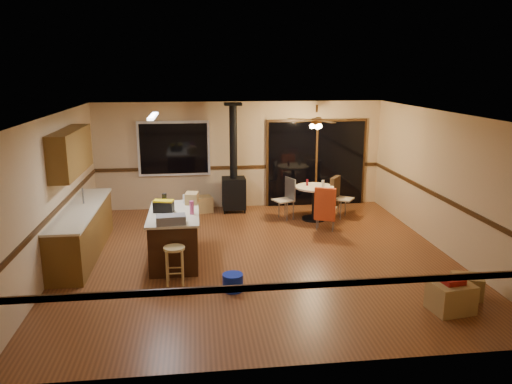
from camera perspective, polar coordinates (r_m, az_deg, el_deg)
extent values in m
plane|color=brown|center=(9.25, 0.23, -7.38)|extent=(7.00, 7.00, 0.00)
plane|color=silver|center=(8.65, 0.24, 8.89)|extent=(7.00, 7.00, 0.00)
plane|color=tan|center=(12.27, -1.82, 4.24)|extent=(7.00, 0.00, 7.00)
plane|color=tan|center=(5.56, 4.81, -7.84)|extent=(7.00, 0.00, 7.00)
plane|color=tan|center=(9.12, -22.15, -0.17)|extent=(0.00, 7.00, 7.00)
plane|color=tan|center=(9.92, 20.74, 1.02)|extent=(0.00, 7.00, 7.00)
cube|color=black|center=(12.15, -9.37, 4.92)|extent=(1.72, 0.10, 1.32)
cube|color=black|center=(12.58, 6.88, 3.23)|extent=(2.52, 0.10, 2.10)
cube|color=brown|center=(9.74, -19.24, -4.38)|extent=(0.60, 3.00, 0.86)
cube|color=beige|center=(9.62, -19.45, -1.83)|extent=(0.64, 3.04, 0.04)
cube|color=brown|center=(9.63, -20.42, 4.33)|extent=(0.35, 2.00, 0.80)
cube|color=#311A0C|center=(9.05, -9.28, -5.16)|extent=(0.80, 1.60, 0.86)
cube|color=beige|center=(8.91, -9.39, -2.43)|extent=(0.88, 1.68, 0.04)
cube|color=black|center=(11.99, -2.55, -0.13)|extent=(0.55, 0.50, 0.75)
cylinder|color=black|center=(11.75, -2.61, 5.85)|extent=(0.18, 0.18, 1.77)
cylinder|color=brown|center=(11.09, 6.93, 8.07)|extent=(0.24, 0.24, 0.10)
cylinder|color=brown|center=(11.06, 6.97, 9.46)|extent=(0.05, 0.05, 0.16)
sphere|color=#FFD88C|center=(11.10, 6.91, 7.45)|extent=(0.16, 0.16, 0.16)
cube|color=white|center=(8.91, -11.69, 8.49)|extent=(0.10, 1.20, 0.04)
cube|color=slate|center=(8.23, -9.70, -3.13)|extent=(0.50, 0.31, 0.15)
cube|color=black|center=(8.92, -10.51, -1.68)|extent=(0.37, 0.25, 0.19)
cube|color=gold|center=(8.90, -10.54, -1.01)|extent=(0.38, 0.25, 0.03)
cube|color=#9F7E46|center=(9.41, -7.35, -0.69)|extent=(0.26, 0.33, 0.20)
cylinder|color=black|center=(9.05, -10.41, -1.10)|extent=(0.11, 0.11, 0.30)
cylinder|color=#D84C8C|center=(8.72, -7.36, -1.78)|extent=(0.09, 0.09, 0.24)
cylinder|color=white|center=(9.45, -8.20, -0.79)|extent=(0.06, 0.06, 0.17)
cylinder|color=#D7BB71|center=(8.13, -9.26, -8.27)|extent=(0.41, 0.41, 0.62)
cylinder|color=#0B21A2|center=(7.87, -2.67, -10.27)|extent=(0.41, 0.41, 0.27)
cylinder|color=black|center=(11.52, 6.61, -3.03)|extent=(0.54, 0.54, 0.04)
cylinder|color=black|center=(11.42, 6.66, -1.26)|extent=(0.10, 0.10, 0.70)
cylinder|color=beige|center=(11.33, 6.71, 0.55)|extent=(0.87, 0.87, 0.04)
cylinder|color=#590C14|center=(11.37, 5.87, 1.10)|extent=(0.07, 0.07, 0.15)
cylinder|color=beige|center=(11.31, 7.67, 0.98)|extent=(0.07, 0.07, 0.15)
cube|color=tan|center=(11.36, 3.11, -0.95)|extent=(0.52, 0.52, 0.03)
cube|color=slate|center=(11.40, 3.93, 0.39)|extent=(0.18, 0.38, 0.50)
cube|color=tan|center=(10.78, 8.05, -1.89)|extent=(0.53, 0.53, 0.03)
cube|color=slate|center=(10.53, 7.93, -0.85)|extent=(0.38, 0.19, 0.50)
cube|color=#BC3B15|center=(10.54, 7.89, -1.40)|extent=(0.44, 0.27, 0.70)
cube|color=tan|center=(11.63, 9.96, -0.79)|extent=(0.56, 0.56, 0.03)
cube|color=slate|center=(11.63, 9.13, 0.51)|extent=(0.25, 0.34, 0.50)
cube|color=black|center=(11.66, 9.02, 0.05)|extent=(0.33, 0.42, 0.70)
cube|color=#9F7E46|center=(12.07, -6.21, -1.40)|extent=(0.55, 0.48, 0.38)
cube|color=#9F7E46|center=(7.73, 21.39, -11.11)|extent=(0.62, 0.54, 0.42)
cube|color=#9F7E46|center=(8.27, 22.93, -9.90)|extent=(0.52, 0.48, 0.34)
cube|color=maroon|center=(7.63, 21.56, -9.41)|extent=(0.32, 0.28, 0.08)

